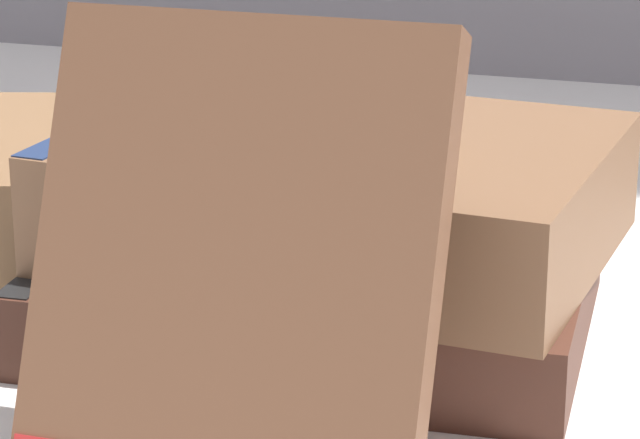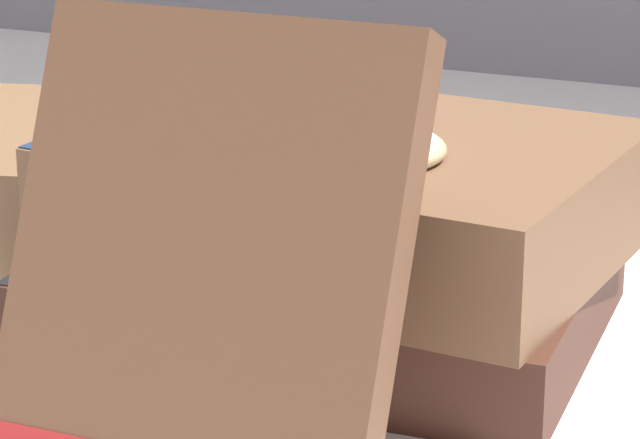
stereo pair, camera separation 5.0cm
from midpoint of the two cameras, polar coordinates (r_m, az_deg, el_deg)
name	(u,v)px [view 2 (the right image)]	position (r m, az deg, el deg)	size (l,w,h in m)	color
ground_plane	(153,368)	(0.51, -3.49, -5.65)	(3.00, 3.00, 0.00)	silver
book_flat_bottom	(315,289)	(0.54, 2.51, -2.67)	(0.19, 0.15, 0.03)	#422319
book_flat_top	(337,191)	(0.53, 3.37, 1.05)	(0.19, 0.15, 0.04)	brown
book_leaning_front	(204,274)	(0.42, -0.99, -2.11)	(0.11, 0.07, 0.13)	brown
pocket_watch	(372,148)	(0.49, 4.89, 2.65)	(0.05, 0.05, 0.01)	silver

